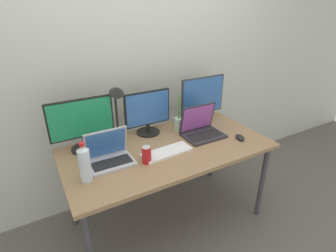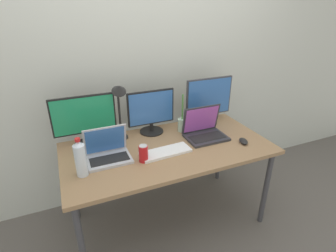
{
  "view_description": "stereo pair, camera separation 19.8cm",
  "coord_description": "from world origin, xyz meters",
  "px_view_note": "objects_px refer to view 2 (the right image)",
  "views": [
    {
      "loc": [
        -0.88,
        -1.56,
        1.75
      ],
      "look_at": [
        0.0,
        0.0,
        0.92
      ],
      "focal_mm": 28.0,
      "sensor_mm": 36.0,
      "label": 1
    },
    {
      "loc": [
        -0.71,
        -1.65,
        1.75
      ],
      "look_at": [
        0.0,
        0.0,
        0.92
      ],
      "focal_mm": 28.0,
      "sensor_mm": 36.0,
      "label": 2
    }
  ],
  "objects_px": {
    "monitor_center": "(151,111)",
    "monitor_right": "(209,99)",
    "laptop_silver": "(108,152)",
    "soda_can_near_keyboard": "(143,153)",
    "work_desk": "(168,153)",
    "desk_lamp": "(120,101)",
    "bamboo_vase": "(182,124)",
    "mouse_by_keyboard": "(243,141)",
    "keyboard_main": "(166,152)",
    "laptop_secondary": "(204,130)",
    "water_bottle": "(80,159)",
    "monitor_left": "(85,119)"
  },
  "relations": [
    {
      "from": "work_desk",
      "to": "keyboard_main",
      "type": "relative_size",
      "value": 4.2
    },
    {
      "from": "laptop_secondary",
      "to": "work_desk",
      "type": "bearing_deg",
      "value": -172.97
    },
    {
      "from": "mouse_by_keyboard",
      "to": "water_bottle",
      "type": "relative_size",
      "value": 0.4
    },
    {
      "from": "mouse_by_keyboard",
      "to": "monitor_right",
      "type": "bearing_deg",
      "value": 115.07
    },
    {
      "from": "monitor_center",
      "to": "water_bottle",
      "type": "bearing_deg",
      "value": -146.13
    },
    {
      "from": "monitor_center",
      "to": "laptop_silver",
      "type": "distance_m",
      "value": 0.54
    },
    {
      "from": "soda_can_near_keyboard",
      "to": "monitor_right",
      "type": "bearing_deg",
      "value": 27.51
    },
    {
      "from": "bamboo_vase",
      "to": "monitor_left",
      "type": "bearing_deg",
      "value": 175.22
    },
    {
      "from": "monitor_left",
      "to": "mouse_by_keyboard",
      "type": "bearing_deg",
      "value": -21.7
    },
    {
      "from": "work_desk",
      "to": "laptop_silver",
      "type": "bearing_deg",
      "value": 178.27
    },
    {
      "from": "monitor_right",
      "to": "desk_lamp",
      "type": "xyz_separation_m",
      "value": [
        -0.82,
        -0.03,
        0.11
      ]
    },
    {
      "from": "monitor_center",
      "to": "keyboard_main",
      "type": "bearing_deg",
      "value": -94.2
    },
    {
      "from": "monitor_right",
      "to": "keyboard_main",
      "type": "distance_m",
      "value": 0.71
    },
    {
      "from": "monitor_left",
      "to": "laptop_silver",
      "type": "distance_m",
      "value": 0.33
    },
    {
      "from": "laptop_secondary",
      "to": "water_bottle",
      "type": "height_order",
      "value": "water_bottle"
    },
    {
      "from": "monitor_center",
      "to": "mouse_by_keyboard",
      "type": "bearing_deg",
      "value": -38.17
    },
    {
      "from": "monitor_center",
      "to": "laptop_silver",
      "type": "relative_size",
      "value": 1.32
    },
    {
      "from": "monitor_left",
      "to": "desk_lamp",
      "type": "height_order",
      "value": "desk_lamp"
    },
    {
      "from": "laptop_silver",
      "to": "bamboo_vase",
      "type": "bearing_deg",
      "value": 16.08
    },
    {
      "from": "desk_lamp",
      "to": "keyboard_main",
      "type": "bearing_deg",
      "value": -53.7
    },
    {
      "from": "laptop_silver",
      "to": "monitor_center",
      "type": "bearing_deg",
      "value": 33.16
    },
    {
      "from": "soda_can_near_keyboard",
      "to": "bamboo_vase",
      "type": "xyz_separation_m",
      "value": [
        0.47,
        0.33,
        0.01
      ]
    },
    {
      "from": "laptop_secondary",
      "to": "desk_lamp",
      "type": "bearing_deg",
      "value": 162.34
    },
    {
      "from": "keyboard_main",
      "to": "soda_can_near_keyboard",
      "type": "relative_size",
      "value": 3.04
    },
    {
      "from": "keyboard_main",
      "to": "bamboo_vase",
      "type": "height_order",
      "value": "bamboo_vase"
    },
    {
      "from": "soda_can_near_keyboard",
      "to": "desk_lamp",
      "type": "distance_m",
      "value": 0.47
    },
    {
      "from": "monitor_right",
      "to": "laptop_silver",
      "type": "xyz_separation_m",
      "value": [
        -0.99,
        -0.26,
        -0.18
      ]
    },
    {
      "from": "monitor_right",
      "to": "keyboard_main",
      "type": "xyz_separation_m",
      "value": [
        -0.58,
        -0.36,
        -0.22
      ]
    },
    {
      "from": "mouse_by_keyboard",
      "to": "water_bottle",
      "type": "height_order",
      "value": "water_bottle"
    },
    {
      "from": "monitor_left",
      "to": "soda_can_near_keyboard",
      "type": "relative_size",
      "value": 3.79
    },
    {
      "from": "desk_lamp",
      "to": "work_desk",
      "type": "bearing_deg",
      "value": -39.8
    },
    {
      "from": "monitor_center",
      "to": "mouse_by_keyboard",
      "type": "distance_m",
      "value": 0.8
    },
    {
      "from": "monitor_right",
      "to": "soda_can_near_keyboard",
      "type": "bearing_deg",
      "value": -152.49
    },
    {
      "from": "monitor_center",
      "to": "monitor_right",
      "type": "height_order",
      "value": "monitor_right"
    },
    {
      "from": "laptop_silver",
      "to": "water_bottle",
      "type": "height_order",
      "value": "water_bottle"
    },
    {
      "from": "monitor_center",
      "to": "monitor_right",
      "type": "relative_size",
      "value": 0.9
    },
    {
      "from": "work_desk",
      "to": "monitor_right",
      "type": "distance_m",
      "value": 0.66
    },
    {
      "from": "monitor_left",
      "to": "monitor_right",
      "type": "relative_size",
      "value": 1.06
    },
    {
      "from": "monitor_left",
      "to": "mouse_by_keyboard",
      "type": "distance_m",
      "value": 1.26
    },
    {
      "from": "bamboo_vase",
      "to": "laptop_secondary",
      "type": "bearing_deg",
      "value": -54.41
    },
    {
      "from": "monitor_center",
      "to": "bamboo_vase",
      "type": "relative_size",
      "value": 1.21
    },
    {
      "from": "monitor_center",
      "to": "bamboo_vase",
      "type": "xyz_separation_m",
      "value": [
        0.25,
        -0.09,
        -0.12
      ]
    },
    {
      "from": "monitor_center",
      "to": "desk_lamp",
      "type": "xyz_separation_m",
      "value": [
        -0.27,
        -0.05,
        0.15
      ]
    },
    {
      "from": "laptop_secondary",
      "to": "mouse_by_keyboard",
      "type": "xyz_separation_m",
      "value": [
        0.24,
        -0.22,
        -0.04
      ]
    },
    {
      "from": "laptop_silver",
      "to": "bamboo_vase",
      "type": "xyz_separation_m",
      "value": [
        0.69,
        0.2,
        0.01
      ]
    },
    {
      "from": "laptop_secondary",
      "to": "soda_can_near_keyboard",
      "type": "relative_size",
      "value": 2.64
    },
    {
      "from": "mouse_by_keyboard",
      "to": "desk_lamp",
      "type": "distance_m",
      "value": 1.03
    },
    {
      "from": "monitor_center",
      "to": "laptop_silver",
      "type": "xyz_separation_m",
      "value": [
        -0.44,
        -0.29,
        -0.14
      ]
    },
    {
      "from": "laptop_secondary",
      "to": "soda_can_near_keyboard",
      "type": "xyz_separation_m",
      "value": [
        -0.59,
        -0.16,
        0.0
      ]
    },
    {
      "from": "work_desk",
      "to": "desk_lamp",
      "type": "height_order",
      "value": "desk_lamp"
    }
  ]
}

